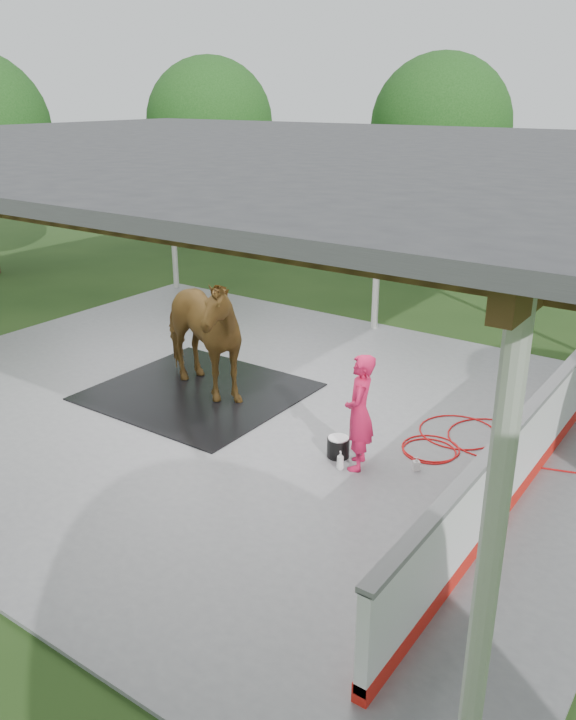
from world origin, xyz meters
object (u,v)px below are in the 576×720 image
Objects in this scene: wash_bucket at (338,447)px; handler at (359,412)px; dasher_board at (524,453)px; horse at (195,332)px.

handler is at bearing -13.38° from wash_bucket.
horse reaches higher than dasher_board.
handler is (-1.96, -0.61, 0.25)m from dasher_board.
dasher_board is 2.40m from wash_bucket.
dasher_board is at bearing -73.11° from horse.
wash_bucket is at bearing -167.15° from dasher_board.
horse is 1.56× the size of handler.
dasher_board is 2.07m from handler.
handler is (3.38, -0.62, -0.27)m from horse.
horse is at bearing 169.99° from wash_bucket.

